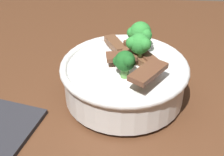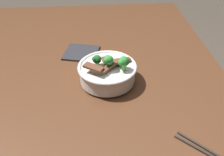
{
  "view_description": "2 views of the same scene",
  "coord_description": "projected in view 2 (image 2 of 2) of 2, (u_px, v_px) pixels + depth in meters",
  "views": [
    {
      "loc": [
        -0.12,
        0.38,
        1.14
      ],
      "look_at": [
        -0.09,
        -0.05,
        0.84
      ],
      "focal_mm": 54.4,
      "sensor_mm": 36.0,
      "label": 1
    },
    {
      "loc": [
        -0.84,
        -0.04,
        1.35
      ],
      "look_at": [
        -0.15,
        -0.09,
        0.83
      ],
      "focal_mm": 41.01,
      "sensor_mm": 36.0,
      "label": 2
    }
  ],
  "objects": [
    {
      "name": "rice_bowl",
      "position": [
        108.0,
        71.0,
        0.9
      ],
      "size": [
        0.21,
        0.21,
        0.12
      ],
      "color": "white",
      "rests_on": "dining_table"
    },
    {
      "name": "dining_table",
      "position": [
        87.0,
        82.0,
        1.06
      ],
      "size": [
        1.26,
        1.05,
        0.78
      ],
      "color": "#56331E",
      "rests_on": "ground"
    },
    {
      "name": "chopsticks_pair",
      "position": [
        213.0,
        155.0,
        0.67
      ],
      "size": [
        0.17,
        0.17,
        0.01
      ],
      "color": "#28231E",
      "rests_on": "dining_table"
    },
    {
      "name": "folded_napkin",
      "position": [
        81.0,
        53.0,
        1.08
      ],
      "size": [
        0.16,
        0.16,
        0.01
      ],
      "primitive_type": "cube",
      "rotation": [
        0.0,
        0.0,
        -0.24
      ],
      "color": "#28282D",
      "rests_on": "dining_table"
    }
  ]
}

